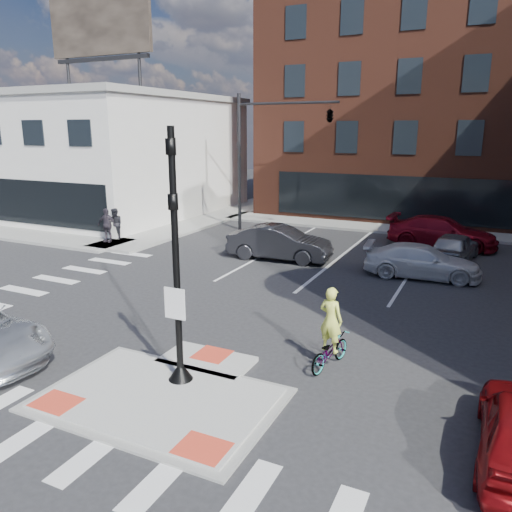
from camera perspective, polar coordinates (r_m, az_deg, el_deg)
The scene contains 16 objects.
ground at distance 12.42m, azimuth -9.63°, elevation -14.94°, with size 120.00×120.00×0.00m, color #28282B.
refuge_island at distance 12.22m, azimuth -10.36°, elevation -15.24°, with size 5.40×4.65×0.13m.
sidewalk_nw at distance 33.92m, azimuth -18.10°, elevation 3.54°, with size 23.50×20.50×0.15m.
sidewalk_n at distance 31.51m, azimuth 18.92°, elevation 2.69°, with size 26.00×3.00×0.15m, color gray.
building_nw at distance 40.44m, azimuth -19.42°, elevation 11.02°, with size 20.40×16.40×14.40m.
building_n at distance 40.92m, azimuth 21.65°, elevation 15.88°, with size 24.40×18.40×15.50m.
building_far_left at distance 61.65m, azimuth 16.28°, elevation 12.86°, with size 10.00×12.00×10.00m, color slate.
signal_pole at distance 11.77m, azimuth -9.00°, elevation -4.05°, with size 0.60×0.60×5.98m.
mast_arm_signal at distance 28.52m, azimuth 5.48°, elevation 14.66°, with size 6.10×2.24×8.00m.
white_pickup at distance 21.85m, azimuth 18.43°, elevation -0.57°, with size 1.91×4.69×1.36m, color white.
bg_car_dark at distance 23.57m, azimuth 2.69°, elevation 1.52°, with size 1.70×4.86×1.60m, color #232428.
bg_car_silver at distance 24.91m, azimuth 21.71°, elevation 0.96°, with size 1.65×4.10×1.40m, color #A4A7AB.
bg_car_red at distance 27.75m, azimuth 20.48°, elevation 2.57°, with size 2.23×5.48×1.59m, color maroon.
cyclist at distance 13.16m, azimuth 8.45°, elevation -9.56°, with size 0.97×1.81×2.18m.
pedestrian_a at distance 28.20m, azimuth -15.76°, elevation 3.55°, with size 0.83×0.65×1.71m, color black.
pedestrian_b at distance 27.69m, azimuth -16.70°, elevation 3.40°, with size 1.06×0.44×1.81m, color #302A34.
Camera 1 is at (6.42, -8.75, 6.04)m, focal length 35.00 mm.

